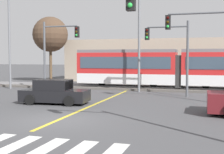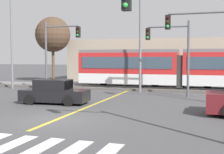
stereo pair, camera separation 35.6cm
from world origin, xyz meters
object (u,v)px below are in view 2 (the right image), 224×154
traffic_light_far_right (173,47)px  street_lamp_centre (142,29)px  traffic_light_far_left (57,46)px  street_lamp_west (13,33)px  sedan_crossing (55,92)px  traffic_light_mid_right (210,39)px  traffic_light_near_right (190,26)px  bare_tree_far_west (53,35)px  light_rail_tram (181,67)px

traffic_light_far_right → street_lamp_centre: bearing=143.6°
traffic_light_far_left → street_lamp_west: bearing=167.9°
street_lamp_centre → street_lamp_west: bearing=-176.5°
sedan_crossing → traffic_light_far_right: bearing=41.9°
sedan_crossing → street_lamp_centre: street_lamp_centre is taller
sedan_crossing → traffic_light_mid_right: 10.12m
traffic_light_far_right → traffic_light_near_right: 12.63m
sedan_crossing → traffic_light_mid_right: (9.26, 2.40, 3.31)m
bare_tree_far_west → street_lamp_centre: bearing=-30.2°
street_lamp_centre → traffic_light_far_right: bearing=-36.4°
sedan_crossing → street_lamp_centre: (3.86, 8.02, 4.51)m
traffic_light_far_left → street_lamp_west: 5.37m
traffic_light_near_right → street_lamp_west: street_lamp_west is taller
traffic_light_near_right → street_lamp_centre: bearing=108.3°
traffic_light_far_left → traffic_light_near_right: traffic_light_near_right is taller
traffic_light_near_right → bare_tree_far_west: bearing=128.0°
traffic_light_far_right → light_rail_tram: bearing=87.6°
light_rail_tram → street_lamp_centre: 5.01m
light_rail_tram → traffic_light_mid_right: bearing=-73.4°
traffic_light_mid_right → traffic_light_near_right: size_ratio=0.98×
light_rail_tram → street_lamp_centre: size_ratio=1.98×
traffic_light_far_right → street_lamp_west: 14.88m
light_rail_tram → street_lamp_west: (-14.94, -3.23, 3.10)m
traffic_light_mid_right → traffic_light_near_right: traffic_light_near_right is taller
light_rail_tram → traffic_light_far_right: traffic_light_far_right is taller
light_rail_tram → bare_tree_far_west: (-14.97, 4.48, 3.47)m
traffic_light_far_left → traffic_light_near_right: 17.23m
light_rail_tram → traffic_light_near_right: bearing=-83.9°
street_lamp_west → bare_tree_far_west: (-0.03, 7.71, 0.37)m
sedan_crossing → traffic_light_far_left: 7.58m
street_lamp_centre → sedan_crossing: bearing=-115.7°
traffic_light_mid_right → street_lamp_centre: street_lamp_centre is taller
traffic_light_near_right → street_lamp_west: (-16.75, 13.79, 1.18)m
sedan_crossing → traffic_light_near_right: (8.65, -6.51, 3.27)m
traffic_light_mid_right → street_lamp_centre: 7.89m
sedan_crossing → traffic_light_near_right: traffic_light_near_right is taller
light_rail_tram → traffic_light_far_left: 10.90m
traffic_light_near_right → sedan_crossing: bearing=143.1°
traffic_light_far_right → sedan_crossing: bearing=-138.1°
street_lamp_west → sedan_crossing: bearing=-42.0°
light_rail_tram → street_lamp_west: 15.59m
street_lamp_west → light_rail_tram: bearing=12.2°
traffic_light_near_right → bare_tree_far_west: size_ratio=0.80×
traffic_light_far_left → street_lamp_west: (-5.10, 1.09, 1.27)m
light_rail_tram → sedan_crossing: size_ratio=4.30×
light_rail_tram → traffic_light_near_right: traffic_light_near_right is taller
bare_tree_far_west → traffic_light_near_right: bearing=-52.0°
street_lamp_centre → bare_tree_far_west: size_ratio=1.24×
traffic_light_near_right → traffic_light_far_right: bearing=99.1°
street_lamp_centre → traffic_light_mid_right: bearing=-46.1°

